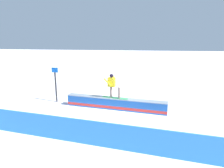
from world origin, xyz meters
name	(u,v)px	position (x,y,z in m)	size (l,w,h in m)	color
ground_plane	(115,109)	(0.00, 0.00, 0.00)	(120.00, 120.00, 0.00)	white
grind_box	(115,104)	(0.00, 0.00, 0.30)	(5.79, 1.16, 0.67)	blue
snowboarder	(113,85)	(0.14, -0.03, 1.41)	(1.52, 0.57, 1.37)	#328E54
safety_fence	(98,134)	(0.00, 3.97, 0.49)	(11.92, 0.06, 0.99)	#3185E9
trail_marker	(56,84)	(3.88, -0.70, 1.17)	(0.40, 0.10, 2.20)	#262628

